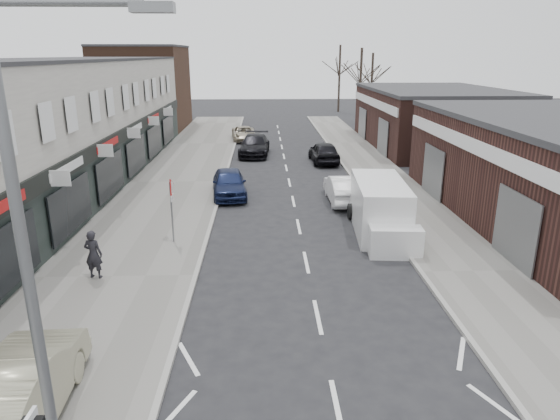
{
  "coord_description": "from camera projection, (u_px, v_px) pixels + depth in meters",
  "views": [
    {
      "loc": [
        -1.55,
        -6.97,
        7.36
      ],
      "look_at": [
        -1.03,
        8.21,
        2.6
      ],
      "focal_mm": 32.0,
      "sensor_mm": 36.0,
      "label": 1
    }
  ],
  "objects": [
    {
      "name": "brick_block_far",
      "position": [
        144.0,
        89.0,
        50.18
      ],
      "size": [
        8.0,
        10.0,
        8.0
      ],
      "primitive_type": "cube",
      "color": "#432A1D",
      "rests_on": "ground"
    },
    {
      "name": "street_lamp",
      "position": [
        40.0,
        270.0,
        6.61
      ],
      "size": [
        2.23,
        0.22,
        8.0
      ],
      "color": "slate",
      "rests_on": "pavement_left"
    },
    {
      "name": "parked_car_left_c",
      "position": [
        244.0,
        134.0,
        44.2
      ],
      "size": [
        2.46,
        4.58,
        1.22
      ],
      "primitive_type": "imported",
      "rotation": [
        0.0,
        0.0,
        0.1
      ],
      "color": "#A99D87",
      "rests_on": "ground"
    },
    {
      "name": "right_unit_far",
      "position": [
        433.0,
        119.0,
        41.06
      ],
      "size": [
        10.0,
        16.0,
        4.5
      ],
      "primitive_type": "cube",
      "color": "#3A1F1A",
      "rests_on": "ground"
    },
    {
      "name": "parked_car_left_b",
      "position": [
        255.0,
        145.0,
        37.74
      ],
      "size": [
        2.46,
        5.38,
        1.53
      ],
      "primitive_type": "imported",
      "rotation": [
        0.0,
        0.0,
        -0.06
      ],
      "color": "black",
      "rests_on": "ground"
    },
    {
      "name": "parked_car_right_a",
      "position": [
        343.0,
        189.0,
        25.78
      ],
      "size": [
        1.54,
        4.28,
        1.4
      ],
      "primitive_type": "imported",
      "rotation": [
        0.0,
        0.0,
        3.15
      ],
      "color": "white",
      "rests_on": "ground"
    },
    {
      "name": "shop_terrace_left",
      "position": [
        34.0,
        130.0,
        25.99
      ],
      "size": [
        8.0,
        41.0,
        7.1
      ],
      "primitive_type": "cube",
      "color": "beige",
      "rests_on": "ground"
    },
    {
      "name": "warning_sign",
      "position": [
        171.0,
        192.0,
        19.52
      ],
      "size": [
        0.12,
        0.8,
        2.7
      ],
      "color": "slate",
      "rests_on": "pavement_left"
    },
    {
      "name": "parked_car_right_b",
      "position": [
        324.0,
        152.0,
        35.14
      ],
      "size": [
        1.98,
        4.49,
        1.5
      ],
      "primitive_type": "imported",
      "rotation": [
        0.0,
        0.0,
        3.19
      ],
      "color": "black",
      "rests_on": "ground"
    },
    {
      "name": "parked_car_left_a",
      "position": [
        229.0,
        183.0,
        26.79
      ],
      "size": [
        2.18,
        4.5,
        1.48
      ],
      "primitive_type": "imported",
      "rotation": [
        0.0,
        0.0,
        0.1
      ],
      "color": "#141C3E",
      "rests_on": "ground"
    },
    {
      "name": "sedan_on_pavement",
      "position": [
        14.0,
        392.0,
        9.94
      ],
      "size": [
        1.94,
        4.89,
        1.58
      ],
      "primitive_type": "imported",
      "rotation": [
        0.0,
        0.0,
        3.2
      ],
      "color": "#A4A083",
      "rests_on": "pavement_left"
    },
    {
      "name": "white_van",
      "position": [
        380.0,
        210.0,
        21.15
      ],
      "size": [
        2.37,
        5.85,
        2.23
      ],
      "rotation": [
        0.0,
        0.0,
        -0.08
      ],
      "color": "white",
      "rests_on": "ground"
    },
    {
      "name": "tree_far_b",
      "position": [
        370.0,
        117.0,
        60.77
      ],
      "size": [
        3.6,
        3.6,
        7.5
      ],
      "primitive_type": null,
      "color": "#382D26",
      "rests_on": "ground"
    },
    {
      "name": "pavement_left",
      "position": [
        176.0,
        182.0,
        29.64
      ],
      "size": [
        5.5,
        64.0,
        0.12
      ],
      "primitive_type": "cube",
      "color": "slate",
      "rests_on": "ground"
    },
    {
      "name": "pedestrian",
      "position": [
        93.0,
        254.0,
        16.67
      ],
      "size": [
        0.67,
        0.5,
        1.68
      ],
      "primitive_type": "imported",
      "rotation": [
        0.0,
        0.0,
        2.97
      ],
      "color": "black",
      "rests_on": "pavement_left"
    },
    {
      "name": "tree_far_c",
      "position": [
        338.0,
        112.0,
        66.4
      ],
      "size": [
        3.6,
        3.6,
        8.5
      ],
      "primitive_type": null,
      "color": "#382D26",
      "rests_on": "ground"
    },
    {
      "name": "pavement_right",
      "position": [
        384.0,
        181.0,
        30.05
      ],
      "size": [
        3.5,
        64.0,
        0.12
      ],
      "primitive_type": "cube",
      "color": "slate",
      "rests_on": "ground"
    },
    {
      "name": "tree_far_a",
      "position": [
        358.0,
        124.0,
        54.97
      ],
      "size": [
        3.6,
        3.6,
        8.0
      ],
      "primitive_type": null,
      "color": "#382D26",
      "rests_on": "ground"
    }
  ]
}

